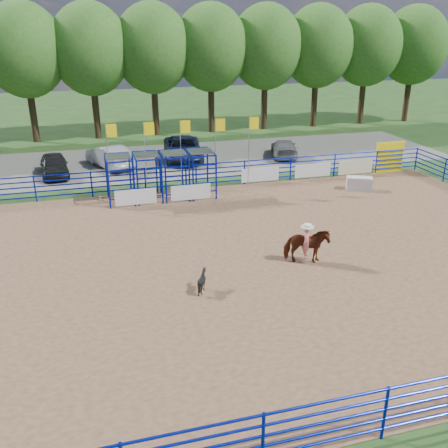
# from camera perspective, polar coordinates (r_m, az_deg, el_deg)

# --- Properties ---
(ground) EXTENTS (120.00, 120.00, 0.00)m
(ground) POSITION_cam_1_polar(r_m,az_deg,el_deg) (20.85, 2.88, -4.08)
(ground) COLOR #305321
(ground) RESTS_ON ground
(arena_dirt) EXTENTS (30.00, 20.00, 0.02)m
(arena_dirt) POSITION_cam_1_polar(r_m,az_deg,el_deg) (20.84, 2.88, -4.06)
(arena_dirt) COLOR #896244
(arena_dirt) RESTS_ON ground
(gravel_strip) EXTENTS (40.00, 10.00, 0.01)m
(gravel_strip) POSITION_cam_1_polar(r_m,az_deg,el_deg) (36.42, -5.61, 7.33)
(gravel_strip) COLOR slate
(gravel_strip) RESTS_ON ground
(announcer_table) EXTENTS (1.59, 1.21, 0.77)m
(announcer_table) POSITION_cam_1_polar(r_m,az_deg,el_deg) (30.43, 15.18, 4.50)
(announcer_table) COLOR silver
(announcer_table) RESTS_ON arena_dirt
(horse_and_rider) EXTENTS (1.94, 1.30, 2.37)m
(horse_and_rider) POSITION_cam_1_polar(r_m,az_deg,el_deg) (20.44, 9.39, -2.23)
(horse_and_rider) COLOR maroon
(horse_and_rider) RESTS_ON arena_dirt
(calf) EXTENTS (0.93, 0.88, 0.81)m
(calf) POSITION_cam_1_polar(r_m,az_deg,el_deg) (18.30, -2.51, -6.52)
(calf) COLOR black
(calf) RESTS_ON arena_dirt
(car_a) EXTENTS (2.00, 4.25, 1.41)m
(car_a) POSITION_cam_1_polar(r_m,az_deg,el_deg) (33.96, -18.85, 6.41)
(car_a) COLOR black
(car_a) RESTS_ON gravel_strip
(car_b) EXTENTS (3.23, 4.82, 1.50)m
(car_b) POSITION_cam_1_polar(r_m,az_deg,el_deg) (34.97, -12.94, 7.55)
(car_b) COLOR gray
(car_b) RESTS_ON gravel_strip
(car_c) EXTENTS (3.30, 5.95, 1.57)m
(car_c) POSITION_cam_1_polar(r_m,az_deg,el_deg) (36.23, -4.70, 8.58)
(car_c) COLOR #161E37
(car_c) RESTS_ON gravel_strip
(car_d) EXTENTS (2.92, 4.59, 1.24)m
(car_d) POSITION_cam_1_polar(r_m,az_deg,el_deg) (37.20, 6.89, 8.58)
(car_d) COLOR slate
(car_d) RESTS_ON gravel_strip
(perimeter_fence) EXTENTS (30.10, 20.10, 1.50)m
(perimeter_fence) POSITION_cam_1_polar(r_m,az_deg,el_deg) (20.53, 2.92, -2.20)
(perimeter_fence) COLOR #071799
(perimeter_fence) RESTS_ON ground
(chute_assembly) EXTENTS (19.32, 2.41, 4.20)m
(chute_assembly) POSITION_cam_1_polar(r_m,az_deg,el_deg) (28.02, -6.51, 5.48)
(chute_assembly) COLOR #071799
(chute_assembly) RESTS_ON ground
(treeline) EXTENTS (56.40, 6.40, 11.24)m
(treeline) POSITION_cam_1_polar(r_m,az_deg,el_deg) (44.18, -8.23, 19.68)
(treeline) COLOR #3F2B19
(treeline) RESTS_ON ground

